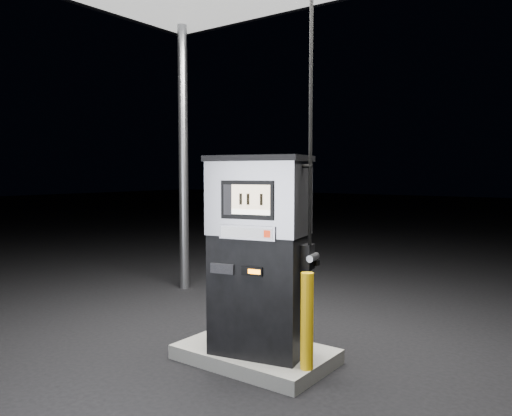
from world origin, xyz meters
The scene contains 5 objects.
ground centered at (0.00, 0.00, 0.00)m, with size 80.00×80.00×0.00m, color black.
pump_island centered at (0.00, 0.00, 0.07)m, with size 1.60×1.00×0.15m, color slate.
fuel_dispenser centered at (0.12, -0.10, 1.19)m, with size 1.17×0.80×4.21m.
bollard_left centered at (-0.55, 0.13, 0.54)m, with size 0.10×0.10×0.78m, color #E9AF0C.
bollard_right centered at (0.74, -0.18, 0.61)m, with size 0.12×0.12×0.92m, color #E9AF0C.
Camera 1 is at (3.08, -4.19, 2.01)m, focal length 35.00 mm.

